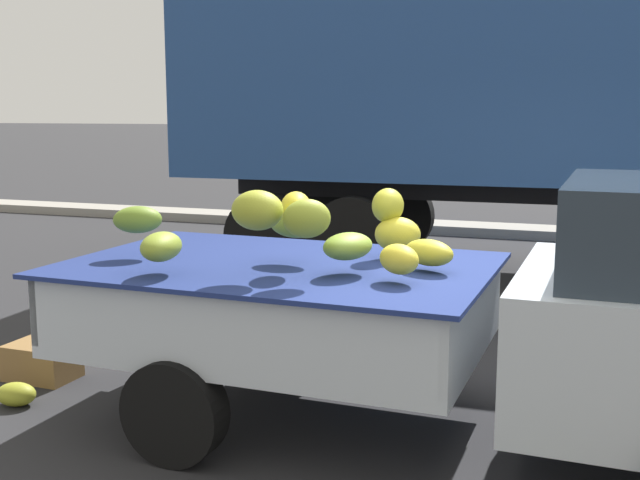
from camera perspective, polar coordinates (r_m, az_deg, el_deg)
ground at (r=5.28m, az=13.30°, el=-13.95°), size 220.00×220.00×0.00m
curb_strip at (r=13.44m, az=17.44°, el=0.45°), size 80.00×0.80×0.16m
pickup_truck at (r=4.75m, az=18.90°, el=-5.59°), size 4.89×1.98×1.70m
fallen_banana_bunch_near_tailgate at (r=6.04m, az=-21.37°, el=-10.48°), size 0.32×0.25×0.17m
produce_crate at (r=6.53m, az=-19.68°, el=-8.37°), size 0.53×0.37×0.28m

